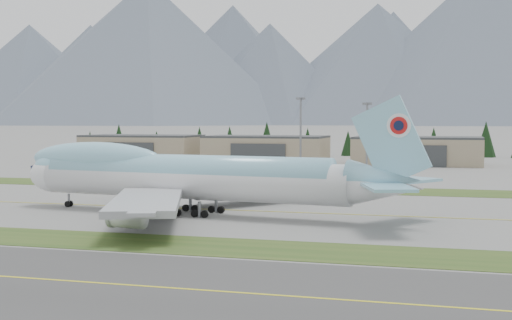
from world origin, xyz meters
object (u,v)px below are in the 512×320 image
(hangar_left, at_px, (142,148))
(service_vehicle_b, at_px, (344,169))
(hangar_center, at_px, (267,149))
(service_vehicle_a, at_px, (196,165))
(hangar_right, at_px, (418,151))
(service_vehicle_c, at_px, (413,166))
(boeing_747_freighter, at_px, (186,176))

(hangar_left, distance_m, service_vehicle_b, 97.27)
(hangar_left, xyz_separation_m, hangar_center, (55.00, 0.00, 0.00))
(hangar_left, height_order, service_vehicle_a, hangar_left)
(hangar_right, bearing_deg, service_vehicle_c, -95.73)
(boeing_747_freighter, xyz_separation_m, service_vehicle_b, (10.18, 124.74, -7.05))
(hangar_center, height_order, hangar_right, same)
(service_vehicle_b, bearing_deg, service_vehicle_c, -45.83)
(service_vehicle_b, xyz_separation_m, service_vehicle_c, (22.49, 22.62, 0.00))
(service_vehicle_c, bearing_deg, service_vehicle_a, -154.66)
(boeing_747_freighter, relative_size, service_vehicle_c, 22.18)
(boeing_747_freighter, distance_m, hangar_right, 160.83)
(service_vehicle_b, bearing_deg, hangar_right, -36.83)
(hangar_right, relative_size, service_vehicle_a, 15.36)
(hangar_right, height_order, service_vehicle_b, hangar_right)
(hangar_right, relative_size, service_vehicle_b, 11.55)
(boeing_747_freighter, bearing_deg, hangar_right, 85.81)
(hangar_center, xyz_separation_m, service_vehicle_b, (36.52, -32.52, -5.39))
(service_vehicle_a, relative_size, service_vehicle_b, 0.75)
(hangar_center, bearing_deg, hangar_left, 180.00)
(service_vehicle_a, distance_m, service_vehicle_c, 82.32)
(hangar_left, height_order, service_vehicle_b, hangar_left)
(service_vehicle_b, bearing_deg, boeing_747_freighter, 174.34)
(hangar_center, height_order, service_vehicle_a, hangar_center)
(service_vehicle_a, xyz_separation_m, service_vehicle_c, (81.39, 12.33, 0.00))
(boeing_747_freighter, xyz_separation_m, hangar_center, (-26.34, 157.26, -1.66))
(boeing_747_freighter, bearing_deg, hangar_center, 107.40)
(hangar_center, bearing_deg, boeing_747_freighter, -80.49)
(hangar_left, distance_m, hangar_center, 55.00)
(boeing_747_freighter, distance_m, service_vehicle_a, 143.73)
(service_vehicle_c, bearing_deg, hangar_right, 101.00)
(hangar_right, relative_size, service_vehicle_c, 13.06)
(service_vehicle_a, bearing_deg, boeing_747_freighter, -78.82)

